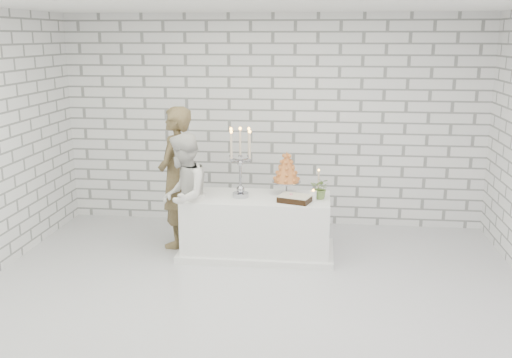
{
  "coord_description": "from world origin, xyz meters",
  "views": [
    {
      "loc": [
        0.7,
        -5.72,
        2.69
      ],
      "look_at": [
        -0.05,
        0.86,
        1.05
      ],
      "focal_mm": 40.79,
      "sensor_mm": 36.0,
      "label": 1
    }
  ],
  "objects_px": {
    "candelabra": "(240,163)",
    "cake_table": "(257,225)",
    "bride": "(184,197)",
    "groom": "(176,177)",
    "croquembouche": "(286,173)"
  },
  "relations": [
    {
      "from": "candelabra",
      "to": "cake_table",
      "type": "bearing_deg",
      "value": 11.17
    },
    {
      "from": "bride",
      "to": "candelabra",
      "type": "distance_m",
      "value": 0.81
    },
    {
      "from": "groom",
      "to": "croquembouche",
      "type": "xyz_separation_m",
      "value": [
        1.43,
        -0.08,
        0.11
      ]
    },
    {
      "from": "groom",
      "to": "bride",
      "type": "distance_m",
      "value": 0.49
    },
    {
      "from": "croquembouche",
      "to": "candelabra",
      "type": "bearing_deg",
      "value": -162.05
    },
    {
      "from": "cake_table",
      "to": "croquembouche",
      "type": "distance_m",
      "value": 0.76
    },
    {
      "from": "candelabra",
      "to": "croquembouche",
      "type": "distance_m",
      "value": 0.6
    },
    {
      "from": "cake_table",
      "to": "croquembouche",
      "type": "bearing_deg",
      "value": 21.49
    },
    {
      "from": "bride",
      "to": "candelabra",
      "type": "xyz_separation_m",
      "value": [
        0.67,
        0.18,
        0.4
      ]
    },
    {
      "from": "cake_table",
      "to": "groom",
      "type": "relative_size",
      "value": 0.98
    },
    {
      "from": "bride",
      "to": "cake_table",
      "type": "bearing_deg",
      "value": 102.3
    },
    {
      "from": "cake_table",
      "to": "bride",
      "type": "relative_size",
      "value": 1.15
    },
    {
      "from": "cake_table",
      "to": "candelabra",
      "type": "xyz_separation_m",
      "value": [
        -0.2,
        -0.04,
        0.81
      ]
    },
    {
      "from": "bride",
      "to": "croquembouche",
      "type": "bearing_deg",
      "value": 104.58
    },
    {
      "from": "cake_table",
      "to": "bride",
      "type": "bearing_deg",
      "value": -166.15
    }
  ]
}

